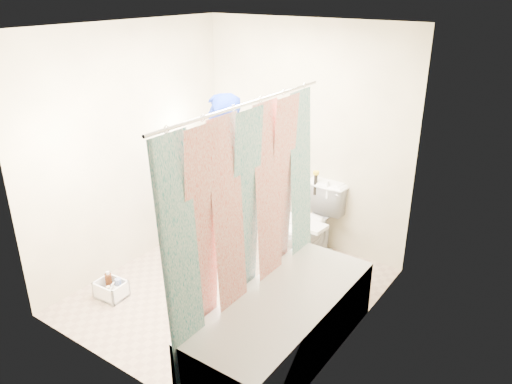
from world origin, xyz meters
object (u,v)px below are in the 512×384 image
Objects in this scene: plumber at (221,180)px; cleaning_caddy at (112,290)px; bathtub at (283,324)px; toilet at (309,225)px.

cleaning_caddy is (-0.38, -1.18, -0.80)m from plumber.
bathtub is 1.00× the size of plumber.
toilet reaches higher than cleaning_caddy.
toilet reaches higher than bathtub.
plumber reaches higher than toilet.
plumber is at bearing 145.72° from bathtub.
toilet is 2.04m from cleaning_caddy.
bathtub is at bearing 6.36° from cleaning_caddy.
bathtub is 1.73m from cleaning_caddy.
bathtub is 1.49m from toilet.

